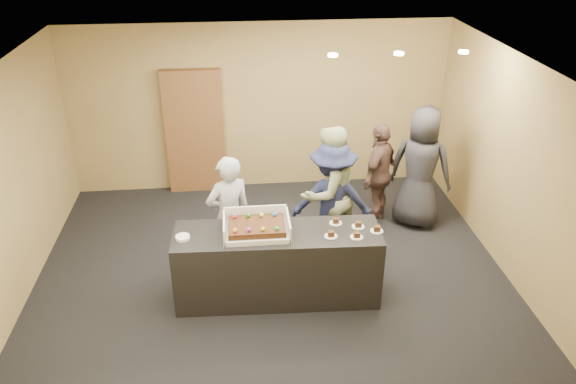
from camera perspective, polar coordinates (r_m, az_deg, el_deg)
The scene contains 17 objects.
room at distance 6.74m, azimuth -1.84°, elevation 1.55°, with size 6.04×6.00×2.70m.
serving_counter at distance 6.73m, azimuth -1.07°, elevation -7.40°, with size 2.40×0.70×0.90m, color black.
storage_cabinet at distance 9.09m, azimuth -9.46°, elevation 6.01°, with size 0.92×0.15×2.03m, color brown.
cake_box at distance 6.46m, azimuth -3.22°, elevation -3.76°, with size 0.75×0.52×0.22m.
sheet_cake at distance 6.42m, azimuth -3.22°, elevation -3.51°, with size 0.64×0.44×0.12m.
plate_stack at distance 6.46m, azimuth -10.65°, elevation -4.57°, with size 0.16×0.16×0.04m, color white.
slice_a at distance 6.41m, azimuth 4.38°, elevation -4.35°, with size 0.15×0.15×0.07m.
slice_b at distance 6.67m, azimuth 4.87°, elevation -3.01°, with size 0.15×0.15×0.07m.
slice_c at distance 6.43m, azimuth 7.00°, elevation -4.41°, with size 0.15×0.15×0.07m.
slice_d at distance 6.62m, azimuth 7.15°, elevation -3.36°, with size 0.15×0.15×0.07m.
slice_e at distance 6.57m, azimuth 9.01°, elevation -3.78°, with size 0.15×0.15×0.07m.
person_server_grey at distance 7.04m, azimuth -6.00°, elevation -2.41°, with size 0.59×0.38×1.61m, color #A5A5AA.
person_sage_man at distance 7.36m, azimuth 4.13°, elevation -0.01°, with size 0.88×0.68×1.81m, color #A3AF7F.
person_navy_man at distance 7.34m, azimuth 4.50°, elevation -0.82°, with size 1.06×0.61×1.64m, color #191E3C.
person_brown_extra at distance 8.25m, azimuth 9.25°, elevation 1.86°, with size 0.90×0.38×1.54m, color brown.
person_dark_suit at distance 8.23m, azimuth 13.32°, elevation 2.42°, with size 0.89×0.58×1.81m, color #292A2F.
ceiling_spotlights at distance 7.03m, azimuth 11.20°, elevation 13.64°, with size 1.72×0.12×0.03m.
Camera 1 is at (-0.39, -6.03, 4.32)m, focal length 35.00 mm.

